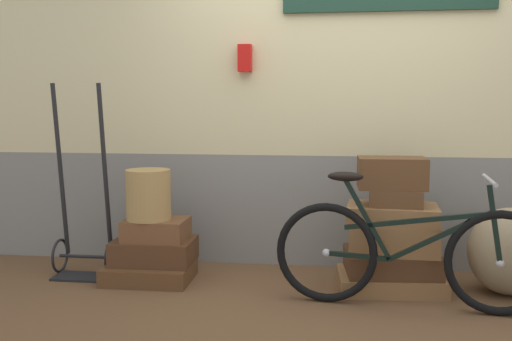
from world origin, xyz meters
The scene contains 15 objects.
ground centered at (0.00, 0.00, -0.03)m, with size 10.22×5.20×0.06m, color brown.
station_building centered at (0.01, 0.85, 1.38)m, with size 8.22×0.74×2.76m.
suitcase_0 centered at (-1.30, 0.24, 0.06)m, with size 0.60×0.45×0.12m, color brown.
suitcase_1 centered at (-1.27, 0.28, 0.20)m, with size 0.56×0.39×0.17m, color #4C2D19.
suitcase_2 centered at (-1.25, 0.28, 0.36)m, with size 0.43×0.33×0.15m, color brown.
suitcase_3 centered at (0.38, 0.25, 0.06)m, with size 0.69×0.45×0.11m, color olive.
suitcase_4 centered at (0.38, 0.27, 0.19)m, with size 0.60×0.44×0.15m, color #4C2D19.
suitcase_5 centered at (0.38, 0.26, 0.36)m, with size 0.58×0.38×0.20m, color olive.
suitcase_6 centered at (0.38, 0.27, 0.52)m, with size 0.59×0.39×0.12m, color olive.
suitcase_7 centered at (0.39, 0.23, 0.63)m, with size 0.34×0.22×0.11m, color brown.
suitcase_8 centered at (0.37, 0.27, 0.79)m, with size 0.44×0.28×0.21m, color brown.
wicker_basket centered at (-1.30, 0.25, 0.61)m, with size 0.31×0.31×0.35m, color #A8844C.
luggage_trolley centered at (-1.81, 0.32, 0.35)m, with size 0.42×0.35×1.39m.
burlap_sack centered at (1.13, 0.26, 0.29)m, with size 0.53×0.45×0.58m, color #9E8966.
bicycle centered at (0.45, -0.10, 0.34)m, with size 1.65×0.46×0.83m.
Camera 1 is at (-0.03, -3.59, 1.25)m, focal length 40.39 mm.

